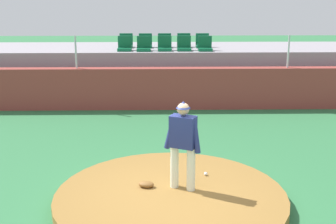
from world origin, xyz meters
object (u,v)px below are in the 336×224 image
object	(u,v)px
baseball	(206,174)
stadium_chair_6	(145,43)
stadium_chair_3	(184,46)
stadium_chair_9	(202,43)
fielding_glove	(146,184)
stadium_chair_5	(126,43)
stadium_chair_2	(165,46)
pitcher	(183,139)
stadium_chair_0	(125,46)
stadium_chair_1	(144,46)
stadium_chair_8	(184,43)
stadium_chair_4	(205,46)
stadium_chair_7	(165,43)

from	to	relation	value
baseball	stadium_chair_6	bearing A→B (deg)	99.88
stadium_chair_3	stadium_chair_9	size ratio (longest dim) A/B	1.00
fielding_glove	stadium_chair_5	world-z (taller)	stadium_chair_5
stadium_chair_2	pitcher	bearing A→B (deg)	91.64
stadium_chair_0	stadium_chair_5	bearing A→B (deg)	-89.17
stadium_chair_1	stadium_chair_3	xyz separation A→B (m)	(1.40, 0.05, 0.00)
stadium_chair_3	stadium_chair_8	bearing A→B (deg)	-92.83
stadium_chair_5	stadium_chair_6	world-z (taller)	same
stadium_chair_5	stadium_chair_3	bearing A→B (deg)	157.08
stadium_chair_5	stadium_chair_4	bearing A→B (deg)	161.56
stadium_chair_7	stadium_chair_9	world-z (taller)	same
stadium_chair_5	pitcher	bearing A→B (deg)	100.51
baseball	stadium_chair_3	bearing A→B (deg)	90.43
pitcher	stadium_chair_4	size ratio (longest dim) A/B	3.40
pitcher	stadium_chair_5	world-z (taller)	stadium_chair_5
pitcher	stadium_chair_7	xyz separation A→B (m)	(-0.22, 8.80, 0.70)
stadium_chair_3	stadium_chair_7	xyz separation A→B (m)	(-0.67, 0.86, 0.00)
stadium_chair_9	stadium_chair_8	bearing A→B (deg)	-4.00
stadium_chair_3	stadium_chair_9	world-z (taller)	same
stadium_chair_2	stadium_chair_3	world-z (taller)	same
stadium_chair_4	stadium_chair_6	xyz separation A→B (m)	(-2.10, 0.91, 0.00)
stadium_chair_1	stadium_chair_7	world-z (taller)	same
pitcher	baseball	world-z (taller)	pitcher
baseball	stadium_chair_5	distance (m)	8.67
stadium_chair_2	fielding_glove	bearing A→B (deg)	86.67
stadium_chair_7	stadium_chair_4	bearing A→B (deg)	146.69
stadium_chair_0	stadium_chair_9	bearing A→B (deg)	-163.12
stadium_chair_1	stadium_chair_9	size ratio (longest dim) A/B	1.00
stadium_chair_7	stadium_chair_9	bearing A→B (deg)	179.46
fielding_glove	stadium_chair_6	xyz separation A→B (m)	(-0.24, 8.72, 1.63)
pitcher	stadium_chair_9	size ratio (longest dim) A/B	3.40
stadium_chair_2	stadium_chair_3	bearing A→B (deg)	-179.69
stadium_chair_1	stadium_chair_4	size ratio (longest dim) A/B	1.00
stadium_chair_9	stadium_chair_7	bearing A→B (deg)	-0.54
stadium_chair_3	stadium_chair_0	bearing A→B (deg)	-0.05
stadium_chair_5	stadium_chair_9	bearing A→B (deg)	179.37
stadium_chair_4	stadium_chair_5	xyz separation A→B (m)	(-2.81, 0.94, 0.00)
stadium_chair_6	stadium_chair_3	bearing A→B (deg)	148.22
stadium_chair_2	stadium_chair_4	world-z (taller)	same
baseball	stadium_chair_9	world-z (taller)	stadium_chair_9
fielding_glove	stadium_chair_4	xyz separation A→B (m)	(1.86, 7.82, 1.63)
stadium_chair_0	stadium_chair_9	size ratio (longest dim) A/B	1.00
stadium_chair_4	stadium_chair_1	bearing A→B (deg)	-0.05
stadium_chair_6	stadium_chair_9	size ratio (longest dim) A/B	1.00
baseball	stadium_chair_0	world-z (taller)	stadium_chair_0
pitcher	stadium_chair_5	size ratio (longest dim) A/B	3.40
baseball	stadium_chair_7	xyz separation A→B (m)	(-0.73, 8.22, 1.65)
stadium_chair_0	stadium_chair_7	bearing A→B (deg)	-148.39
baseball	fielding_glove	distance (m)	1.30
stadium_chair_2	stadium_chair_8	distance (m)	1.15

